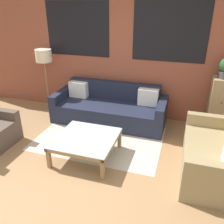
# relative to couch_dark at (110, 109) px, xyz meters

# --- Properties ---
(ground_plane) EXTENTS (16.00, 16.00, 0.00)m
(ground_plane) POSITION_rel_couch_dark_xyz_m (0.10, -1.95, -0.28)
(ground_plane) COLOR #9E754C
(wall_back_brick) EXTENTS (8.40, 0.09, 2.80)m
(wall_back_brick) POSITION_rel_couch_dark_xyz_m (0.10, 0.49, 1.13)
(wall_back_brick) COLOR brown
(wall_back_brick) RESTS_ON ground_plane
(rug) EXTENTS (2.28, 1.56, 0.00)m
(rug) POSITION_rel_couch_dark_xyz_m (0.05, -0.75, -0.27)
(rug) COLOR beige
(rug) RESTS_ON ground_plane
(couch_dark) EXTENTS (2.32, 0.88, 0.78)m
(couch_dark) POSITION_rel_couch_dark_xyz_m (0.00, 0.00, 0.00)
(couch_dark) COLOR #1E2338
(couch_dark) RESTS_ON ground_plane
(settee_vintage) EXTENTS (0.80, 1.51, 0.92)m
(settee_vintage) POSITION_rel_couch_dark_xyz_m (2.00, -1.17, 0.03)
(settee_vintage) COLOR #99845B
(settee_vintage) RESTS_ON ground_plane
(coffee_table) EXTENTS (0.94, 0.94, 0.36)m
(coffee_table) POSITION_rel_couch_dark_xyz_m (0.05, -1.35, 0.04)
(coffee_table) COLOR silver
(coffee_table) RESTS_ON ground_plane
(floor_lamp) EXTENTS (0.35, 0.35, 1.41)m
(floor_lamp) POSITION_rel_couch_dark_xyz_m (-1.52, 0.10, 0.92)
(floor_lamp) COLOR olive
(floor_lamp) RESTS_ON ground_plane
(drawer_cabinet) EXTENTS (0.38, 0.40, 1.07)m
(drawer_cabinet) POSITION_rel_couch_dark_xyz_m (2.11, 0.22, 0.26)
(drawer_cabinet) COLOR tan
(drawer_cabinet) RESTS_ON ground_plane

